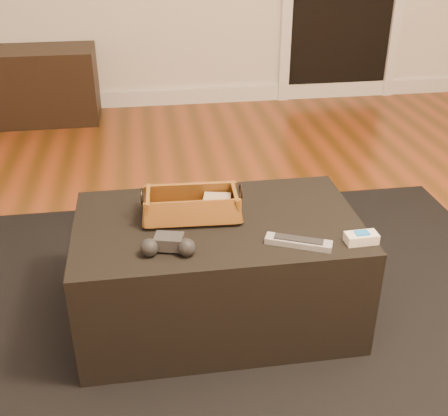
{
  "coord_description": "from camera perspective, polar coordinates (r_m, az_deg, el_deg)",
  "views": [
    {
      "loc": [
        -0.3,
        -1.64,
        1.41
      ],
      "look_at": [
        -0.05,
        0.03,
        0.49
      ],
      "focal_mm": 45.0,
      "sensor_mm": 36.0,
      "label": 1
    }
  ],
  "objects": [
    {
      "name": "silver_remote",
      "position": [
        1.84,
        7.58,
        -3.44
      ],
      "size": [
        0.22,
        0.13,
        0.03
      ],
      "color": "#A8AAB0",
      "rests_on": "ottoman"
    },
    {
      "name": "cream_gadget",
      "position": [
        1.89,
        13.78,
        -2.96
      ],
      "size": [
        0.11,
        0.06,
        0.04
      ],
      "color": "white",
      "rests_on": "ottoman"
    },
    {
      "name": "ottoman",
      "position": [
        2.08,
        -0.63,
        -6.33
      ],
      "size": [
        1.0,
        0.6,
        0.42
      ],
      "primitive_type": "cube",
      "color": "black",
      "rests_on": "area_rug"
    },
    {
      "name": "tv_remote",
      "position": [
        1.98,
        -3.74,
        -0.55
      ],
      "size": [
        0.18,
        0.05,
        0.02
      ],
      "primitive_type": "cube",
      "rotation": [
        0.0,
        0.0,
        0.05
      ],
      "color": "black",
      "rests_on": "wicker_basket"
    },
    {
      "name": "area_rug",
      "position": [
        2.17,
        -0.41,
        -11.76
      ],
      "size": [
        2.6,
        2.0,
        0.01
      ],
      "primitive_type": "cube",
      "color": "black",
      "rests_on": "floor"
    },
    {
      "name": "game_controller",
      "position": [
        1.79,
        -5.66,
        -3.78
      ],
      "size": [
        0.18,
        0.12,
        0.06
      ],
      "color": "#2B2B2D",
      "rests_on": "ottoman"
    },
    {
      "name": "cloth_bundle",
      "position": [
        2.01,
        -0.7,
        0.55
      ],
      "size": [
        0.11,
        0.09,
        0.05
      ],
      "primitive_type": "cube",
      "rotation": [
        0.0,
        0.0,
        -0.23
      ],
      "color": "tan",
      "rests_on": "wicker_basket"
    },
    {
      "name": "media_cabinet",
      "position": [
        4.42,
        -21.53,
        11.38
      ],
      "size": [
        1.32,
        0.45,
        0.52
      ],
      "primitive_type": "cube",
      "color": "black",
      "rests_on": "floor"
    },
    {
      "name": "floor",
      "position": [
        2.19,
        1.39,
        -11.82
      ],
      "size": [
        5.0,
        5.5,
        0.01
      ],
      "primitive_type": "cube",
      "color": "brown",
      "rests_on": "ground"
    },
    {
      "name": "baseboard",
      "position": [
        4.59,
        -4.6,
        11.21
      ],
      "size": [
        5.0,
        0.04,
        0.12
      ],
      "primitive_type": "cube",
      "color": "white",
      "rests_on": "floor"
    },
    {
      "name": "wicker_basket",
      "position": [
        1.98,
        -3.27,
        0.14
      ],
      "size": [
        0.36,
        0.2,
        0.12
      ],
      "color": "#8E5A20",
      "rests_on": "ottoman"
    }
  ]
}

